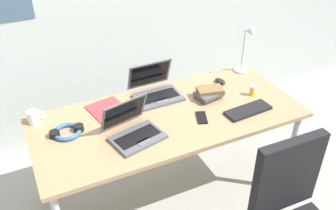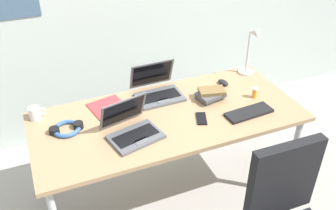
{
  "view_description": "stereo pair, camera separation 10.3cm",
  "coord_description": "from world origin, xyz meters",
  "px_view_note": "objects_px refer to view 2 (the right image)",
  "views": [
    {
      "loc": [
        -0.88,
        -1.86,
        2.18
      ],
      "look_at": [
        0.0,
        0.0,
        0.82
      ],
      "focal_mm": 40.16,
      "sensor_mm": 36.0,
      "label": 1
    },
    {
      "loc": [
        -0.79,
        -1.9,
        2.18
      ],
      "look_at": [
        0.0,
        0.0,
        0.82
      ],
      "focal_mm": 40.16,
      "sensor_mm": 36.0,
      "label": 2
    }
  ],
  "objects_px": {
    "headphones": "(67,129)",
    "book_stack": "(211,94)",
    "desk_lamp": "(251,52)",
    "pill_bottle": "(255,92)",
    "external_keyboard": "(249,113)",
    "coffee_mug": "(35,113)",
    "laptop_near_mouse": "(132,129)",
    "cell_phone": "(201,119)",
    "laptop_near_lamp": "(157,90)",
    "computer_mouse": "(223,82)",
    "paper_folder_mid_desk": "(111,110)"
  },
  "relations": [
    {
      "from": "external_keyboard",
      "to": "pill_bottle",
      "type": "bearing_deg",
      "value": 43.72
    },
    {
      "from": "headphones",
      "to": "pill_bottle",
      "type": "height_order",
      "value": "pill_bottle"
    },
    {
      "from": "coffee_mug",
      "to": "external_keyboard",
      "type": "bearing_deg",
      "value": -20.23
    },
    {
      "from": "desk_lamp",
      "to": "cell_phone",
      "type": "relative_size",
      "value": 2.94
    },
    {
      "from": "external_keyboard",
      "to": "computer_mouse",
      "type": "bearing_deg",
      "value": 81.35
    },
    {
      "from": "paper_folder_mid_desk",
      "to": "computer_mouse",
      "type": "bearing_deg",
      "value": 0.85
    },
    {
      "from": "laptop_near_mouse",
      "to": "book_stack",
      "type": "height_order",
      "value": "laptop_near_mouse"
    },
    {
      "from": "laptop_near_mouse",
      "to": "coffee_mug",
      "type": "bearing_deg",
      "value": 142.77
    },
    {
      "from": "book_stack",
      "to": "desk_lamp",
      "type": "bearing_deg",
      "value": 25.04
    },
    {
      "from": "headphones",
      "to": "cell_phone",
      "type": "bearing_deg",
      "value": -14.29
    },
    {
      "from": "laptop_near_mouse",
      "to": "pill_bottle",
      "type": "bearing_deg",
      "value": 4.78
    },
    {
      "from": "book_stack",
      "to": "headphones",
      "type": "bearing_deg",
      "value": 179.05
    },
    {
      "from": "headphones",
      "to": "coffee_mug",
      "type": "distance_m",
      "value": 0.27
    },
    {
      "from": "desk_lamp",
      "to": "paper_folder_mid_desk",
      "type": "height_order",
      "value": "desk_lamp"
    },
    {
      "from": "laptop_near_lamp",
      "to": "headphones",
      "type": "distance_m",
      "value": 0.7
    },
    {
      "from": "computer_mouse",
      "to": "coffee_mug",
      "type": "relative_size",
      "value": 0.85
    },
    {
      "from": "book_stack",
      "to": "laptop_near_lamp",
      "type": "bearing_deg",
      "value": 150.18
    },
    {
      "from": "desk_lamp",
      "to": "pill_bottle",
      "type": "relative_size",
      "value": 5.07
    },
    {
      "from": "laptop_near_mouse",
      "to": "paper_folder_mid_desk",
      "type": "distance_m",
      "value": 0.32
    },
    {
      "from": "desk_lamp",
      "to": "laptop_near_lamp",
      "type": "xyz_separation_m",
      "value": [
        -0.78,
        -0.02,
        -0.15
      ]
    },
    {
      "from": "laptop_near_lamp",
      "to": "book_stack",
      "type": "distance_m",
      "value": 0.38
    },
    {
      "from": "headphones",
      "to": "book_stack",
      "type": "distance_m",
      "value": 1.01
    },
    {
      "from": "computer_mouse",
      "to": "pill_bottle",
      "type": "bearing_deg",
      "value": -77.95
    },
    {
      "from": "external_keyboard",
      "to": "cell_phone",
      "type": "bearing_deg",
      "value": 164.39
    },
    {
      "from": "laptop_near_mouse",
      "to": "computer_mouse",
      "type": "distance_m",
      "value": 0.89
    },
    {
      "from": "laptop_near_lamp",
      "to": "laptop_near_mouse",
      "type": "bearing_deg",
      "value": -129.95
    },
    {
      "from": "cell_phone",
      "to": "laptop_near_mouse",
      "type": "bearing_deg",
      "value": -161.4
    },
    {
      "from": "laptop_near_mouse",
      "to": "book_stack",
      "type": "relative_size",
      "value": 1.74
    },
    {
      "from": "laptop_near_mouse",
      "to": "laptop_near_lamp",
      "type": "relative_size",
      "value": 1.12
    },
    {
      "from": "headphones",
      "to": "paper_folder_mid_desk",
      "type": "relative_size",
      "value": 0.69
    },
    {
      "from": "external_keyboard",
      "to": "paper_folder_mid_desk",
      "type": "xyz_separation_m",
      "value": [
        -0.85,
        0.4,
        -0.01
      ]
    },
    {
      "from": "pill_bottle",
      "to": "external_keyboard",
      "type": "bearing_deg",
      "value": -132.33
    },
    {
      "from": "cell_phone",
      "to": "coffee_mug",
      "type": "xyz_separation_m",
      "value": [
        -1.01,
        0.42,
        0.04
      ]
    },
    {
      "from": "external_keyboard",
      "to": "coffee_mug",
      "type": "bearing_deg",
      "value": 155.82
    },
    {
      "from": "laptop_near_mouse",
      "to": "external_keyboard",
      "type": "bearing_deg",
      "value": -6.06
    },
    {
      "from": "laptop_near_lamp",
      "to": "cell_phone",
      "type": "xyz_separation_m",
      "value": [
        0.16,
        -0.39,
        -0.04
      ]
    },
    {
      "from": "desk_lamp",
      "to": "book_stack",
      "type": "height_order",
      "value": "desk_lamp"
    },
    {
      "from": "desk_lamp",
      "to": "external_keyboard",
      "type": "xyz_separation_m",
      "value": [
        -0.29,
        -0.47,
        -0.19
      ]
    },
    {
      "from": "pill_bottle",
      "to": "book_stack",
      "type": "distance_m",
      "value": 0.32
    },
    {
      "from": "headphones",
      "to": "pill_bottle",
      "type": "xyz_separation_m",
      "value": [
        1.31,
        -0.12,
        0.03
      ]
    },
    {
      "from": "laptop_near_lamp",
      "to": "external_keyboard",
      "type": "distance_m",
      "value": 0.67
    },
    {
      "from": "computer_mouse",
      "to": "coffee_mug",
      "type": "xyz_separation_m",
      "value": [
        -1.36,
        0.08,
        0.03
      ]
    },
    {
      "from": "headphones",
      "to": "laptop_near_mouse",
      "type": "bearing_deg",
      "value": -28.03
    },
    {
      "from": "laptop_near_lamp",
      "to": "desk_lamp",
      "type": "bearing_deg",
      "value": 1.2
    },
    {
      "from": "book_stack",
      "to": "coffee_mug",
      "type": "distance_m",
      "value": 1.2
    },
    {
      "from": "book_stack",
      "to": "paper_folder_mid_desk",
      "type": "xyz_separation_m",
      "value": [
        -0.7,
        0.13,
        -0.03
      ]
    },
    {
      "from": "laptop_near_mouse",
      "to": "laptop_near_lamp",
      "type": "xyz_separation_m",
      "value": [
        0.31,
        0.37,
        0.0
      ]
    },
    {
      "from": "laptop_near_mouse",
      "to": "computer_mouse",
      "type": "xyz_separation_m",
      "value": [
        0.83,
        0.32,
        -0.03
      ]
    },
    {
      "from": "laptop_near_lamp",
      "to": "computer_mouse",
      "type": "height_order",
      "value": "laptop_near_lamp"
    },
    {
      "from": "book_stack",
      "to": "cell_phone",
      "type": "bearing_deg",
      "value": -130.87
    }
  ]
}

